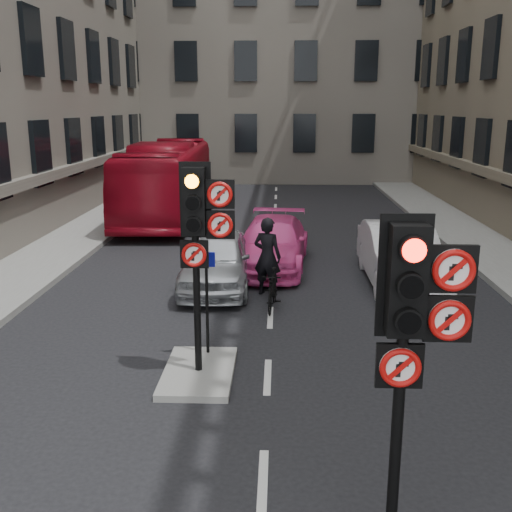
# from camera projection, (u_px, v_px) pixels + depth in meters

# --- Properties ---
(pavement_left) EXTENTS (3.00, 50.00, 0.16)m
(pavement_left) POSITION_uv_depth(u_px,v_px,m) (26.00, 264.00, 17.42)
(pavement_left) COLOR gray
(pavement_left) RESTS_ON ground
(centre_island) EXTENTS (1.20, 2.00, 0.12)m
(centre_island) POSITION_uv_depth(u_px,v_px,m) (199.00, 372.00, 10.42)
(centre_island) COLOR gray
(centre_island) RESTS_ON ground
(building_far) EXTENTS (30.00, 14.00, 20.00)m
(building_far) POSITION_uv_depth(u_px,v_px,m) (278.00, 22.00, 39.91)
(building_far) COLOR gray
(building_far) RESTS_ON ground
(signal_near) EXTENTS (0.91, 0.40, 3.58)m
(signal_near) POSITION_uv_depth(u_px,v_px,m) (413.00, 317.00, 5.82)
(signal_near) COLOR black
(signal_near) RESTS_ON ground
(signal_far) EXTENTS (0.91, 0.40, 3.58)m
(signal_far) POSITION_uv_depth(u_px,v_px,m) (200.00, 224.00, 9.76)
(signal_far) COLOR black
(signal_far) RESTS_ON centre_island
(car_silver) EXTENTS (1.75, 4.28, 1.46)m
(car_silver) POSITION_uv_depth(u_px,v_px,m) (217.00, 260.00, 15.36)
(car_silver) COLOR #A9ADB1
(car_silver) RESTS_ON ground
(car_white) EXTENTS (1.67, 4.78, 1.58)m
(car_white) POSITION_uv_depth(u_px,v_px,m) (400.00, 255.00, 15.58)
(car_white) COLOR white
(car_white) RESTS_ON ground
(car_pink) EXTENTS (2.37, 4.96, 1.39)m
(car_pink) POSITION_uv_depth(u_px,v_px,m) (272.00, 243.00, 17.30)
(car_pink) COLOR #ED4599
(car_pink) RESTS_ON ground
(bus_red) EXTENTS (3.01, 11.28, 3.12)m
(bus_red) POSITION_uv_depth(u_px,v_px,m) (168.00, 180.00, 24.99)
(bus_red) COLOR maroon
(bus_red) RESTS_ON ground
(motorcycle) EXTENTS (0.58, 1.57, 0.93)m
(motorcycle) POSITION_uv_depth(u_px,v_px,m) (272.00, 290.00, 13.74)
(motorcycle) COLOR black
(motorcycle) RESTS_ON ground
(motorcyclist) EXTENTS (0.84, 0.71, 1.95)m
(motorcyclist) POSITION_uv_depth(u_px,v_px,m) (267.00, 256.00, 14.68)
(motorcyclist) COLOR black
(motorcyclist) RESTS_ON ground
(info_sign) EXTENTS (0.33, 0.10, 1.93)m
(info_sign) POSITION_uv_depth(u_px,v_px,m) (207.00, 288.00, 10.80)
(info_sign) COLOR black
(info_sign) RESTS_ON centre_island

